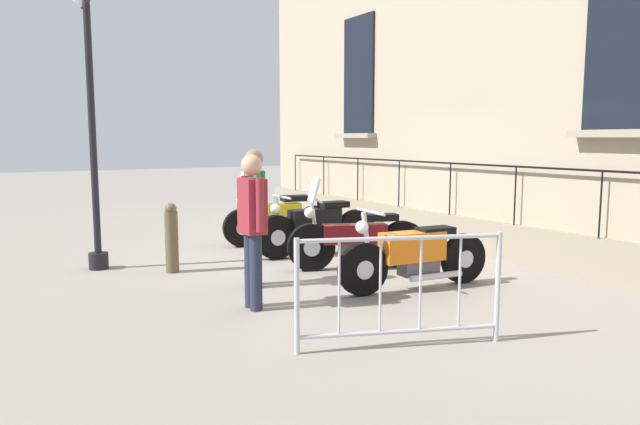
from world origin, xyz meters
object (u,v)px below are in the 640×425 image
at_px(motorcycle_orange, 415,255).
at_px(bollard, 172,238).
at_px(motorcycle_maroon, 357,240).
at_px(pedestrian_standing, 255,209).
at_px(pedestrian_walking, 252,222).
at_px(motorcycle_black, 317,228).
at_px(motorcycle_yellow, 278,220).
at_px(crowd_barrier, 400,288).
at_px(lamppost, 90,77).

xyz_separation_m(motorcycle_orange, bollard, (2.38, -2.51, 0.06)).
distance_m(motorcycle_maroon, pedestrian_standing, 1.81).
relative_size(motorcycle_maroon, pedestrian_walking, 1.15).
distance_m(bollard, pedestrian_walking, 2.32).
bearing_deg(motorcycle_black, bollard, 0.90).
xyz_separation_m(motorcycle_black, motorcycle_maroon, (0.02, 1.20, -0.02)).
height_order(motorcycle_yellow, motorcycle_black, motorcycle_yellow).
bearing_deg(pedestrian_standing, pedestrian_walking, 64.34).
height_order(motorcycle_black, bollard, motorcycle_black).
height_order(motorcycle_black, motorcycle_maroon, motorcycle_maroon).
xyz_separation_m(bollard, pedestrian_standing, (-0.70, 1.34, 0.51)).
bearing_deg(bollard, pedestrian_standing, 117.63).
relative_size(motorcycle_yellow, motorcycle_orange, 0.94).
relative_size(motorcycle_yellow, crowd_barrier, 1.12).
bearing_deg(pedestrian_standing, crowd_barrier, 94.26).
distance_m(crowd_barrier, pedestrian_walking, 1.98).
bearing_deg(pedestrian_walking, bollard, -83.42).
distance_m(lamppost, bollard, 2.56).
bearing_deg(motorcycle_yellow, pedestrian_standing, 57.95).
bearing_deg(motorcycle_yellow, motorcycle_maroon, 92.26).
distance_m(motorcycle_orange, bollard, 3.46).
xyz_separation_m(lamppost, pedestrian_walking, (-1.13, 3.03, -1.79)).
bearing_deg(pedestrian_standing, lamppost, -53.37).
bearing_deg(motorcycle_maroon, motorcycle_yellow, -87.74).
distance_m(motorcycle_yellow, motorcycle_orange, 3.75).
bearing_deg(motorcycle_black, motorcycle_orange, 88.81).
xyz_separation_m(motorcycle_black, lamppost, (3.31, -0.74, 2.33)).
height_order(motorcycle_black, lamppost, lamppost).
relative_size(crowd_barrier, bollard, 1.83).
height_order(lamppost, pedestrian_walking, lamppost).
height_order(motorcycle_maroon, pedestrian_walking, pedestrian_walking).
relative_size(motorcycle_yellow, pedestrian_standing, 1.15).
relative_size(bollard, pedestrian_walking, 0.58).
relative_size(pedestrian_standing, pedestrian_walking, 1.02).
distance_m(crowd_barrier, bollard, 4.18).
bearing_deg(motorcycle_black, pedestrian_walking, 46.56).
xyz_separation_m(lamppost, bollard, (-0.87, 0.78, -2.27)).
relative_size(motorcycle_black, motorcycle_maroon, 1.10).
bearing_deg(motorcycle_yellow, pedestrian_walking, 59.55).
bearing_deg(crowd_barrier, pedestrian_standing, -85.74).
xyz_separation_m(motorcycle_yellow, bollard, (2.31, 1.24, 0.05)).
xyz_separation_m(crowd_barrier, pedestrian_standing, (0.20, -2.74, 0.45)).
xyz_separation_m(lamppost, crowd_barrier, (-1.78, 4.86, -2.22)).
xyz_separation_m(motorcycle_yellow, motorcycle_maroon, (-0.09, 2.40, -0.03)).
distance_m(motorcycle_black, pedestrian_walking, 3.21).
xyz_separation_m(motorcycle_maroon, motorcycle_orange, (0.03, 1.35, 0.01)).
bearing_deg(motorcycle_orange, motorcycle_black, -91.19).
xyz_separation_m(motorcycle_maroon, pedestrian_standing, (1.71, 0.18, 0.59)).
xyz_separation_m(motorcycle_maroon, crowd_barrier, (1.50, 2.92, 0.14)).
relative_size(motorcycle_orange, bollard, 2.18).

